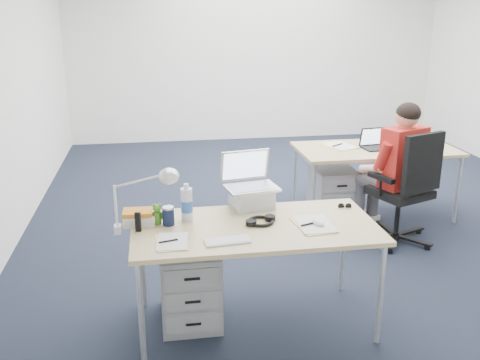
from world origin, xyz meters
name	(u,v)px	position (x,y,z in m)	size (l,w,h in m)	color
floor	(318,212)	(0.00, 0.00, 0.00)	(7.00, 7.00, 0.00)	black
room	(326,48)	(0.00, 0.00, 1.71)	(6.02, 7.02, 2.80)	silver
desk_near	(255,232)	(-1.07, -1.97, 0.68)	(1.60, 0.80, 0.73)	tan
desk_far	(375,152)	(0.53, -0.16, 0.68)	(1.60, 0.80, 0.73)	tan
office_chair	(401,211)	(0.52, -0.85, 0.30)	(0.87, 0.87, 1.07)	black
seated_person	(390,170)	(0.46, -0.67, 0.65)	(0.59, 0.78, 1.29)	red
drawer_pedestal_near	(190,284)	(-1.50, -1.85, 0.28)	(0.40, 0.50, 0.55)	#95989A
drawer_pedestal_far	(332,194)	(0.07, -0.22, 0.28)	(0.40, 0.50, 0.55)	#95989A
silver_laptop	(252,181)	(-1.03, -1.62, 0.92)	(0.36, 0.28, 0.38)	silver
wireless_keyboard	(227,241)	(-1.29, -2.20, 0.74)	(0.28, 0.11, 0.01)	white
computer_mouse	(318,223)	(-0.66, -2.04, 0.75)	(0.07, 0.11, 0.04)	white
headphones	(261,220)	(-1.03, -1.94, 0.75)	(0.23, 0.17, 0.04)	black
can_koozie	(168,216)	(-1.63, -1.87, 0.79)	(0.08, 0.08, 0.13)	#121C39
water_bottle	(187,202)	(-1.50, -1.80, 0.86)	(0.08, 0.08, 0.26)	silver
bear_figurine	(157,214)	(-1.70, -1.84, 0.80)	(0.08, 0.06, 0.14)	#2F731E
book_stack	(139,217)	(-1.82, -1.82, 0.78)	(0.21, 0.15, 0.09)	silver
cordless_phone	(138,222)	(-1.82, -1.95, 0.79)	(0.03, 0.02, 0.13)	black
papers_left	(171,242)	(-1.62, -2.16, 0.73)	(0.18, 0.26, 0.01)	#F5DF8D
papers_right	(313,225)	(-0.69, -2.04, 0.74)	(0.22, 0.31, 0.01)	#F5DF8D
sunglasses	(345,206)	(-0.38, -1.75, 0.74)	(0.10, 0.04, 0.02)	black
desk_lamp	(137,200)	(-1.82, -1.95, 0.94)	(0.38, 0.14, 0.43)	silver
dark_laptop	(379,138)	(0.53, -0.20, 0.84)	(0.29, 0.29, 0.21)	black
far_cup	(434,136)	(1.26, 0.03, 0.78)	(0.07, 0.07, 0.10)	white
far_papers	(339,146)	(0.18, -0.05, 0.73)	(0.24, 0.34, 0.01)	white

